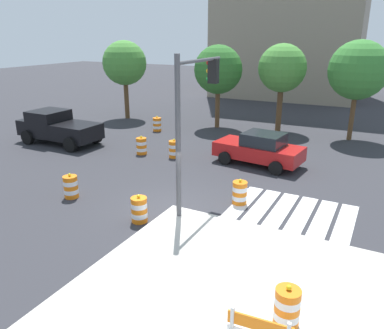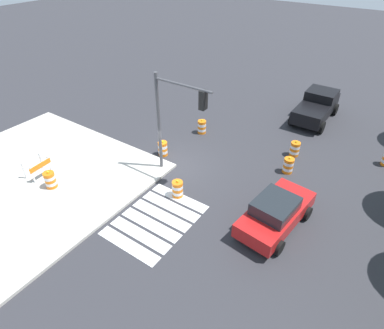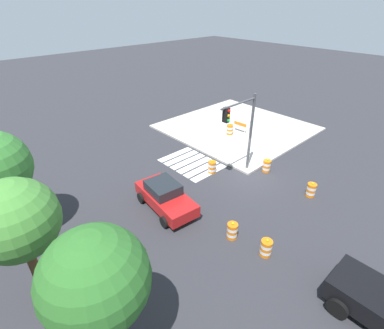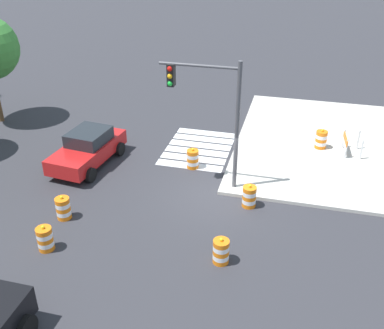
% 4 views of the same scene
% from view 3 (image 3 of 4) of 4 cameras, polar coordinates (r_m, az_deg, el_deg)
% --- Properties ---
extents(ground_plane, '(120.00, 120.00, 0.00)m').
position_cam_3_polar(ground_plane, '(20.60, 11.15, -2.16)').
color(ground_plane, '#2D2D33').
extents(sidewalk_corner, '(12.00, 12.00, 0.15)m').
position_cam_3_polar(sidewalk_corner, '(28.03, 8.92, 7.36)').
color(sidewalk_corner, '#BCB7AD').
rests_on(sidewalk_corner, ground).
extents(crosswalk_stripes, '(4.35, 3.20, 0.02)m').
position_cam_3_polar(crosswalk_stripes, '(21.66, -0.15, 0.27)').
color(crosswalk_stripes, silver).
rests_on(crosswalk_stripes, ground).
extents(sports_car, '(4.48, 2.50, 1.63)m').
position_cam_3_polar(sports_car, '(16.92, -5.40, -6.33)').
color(sports_car, red).
rests_on(sports_car, ground).
extents(traffic_barrel_near_corner, '(0.56, 0.56, 1.02)m').
position_cam_3_polar(traffic_barrel_near_corner, '(19.47, 22.74, -4.72)').
color(traffic_barrel_near_corner, orange).
rests_on(traffic_barrel_near_corner, ground).
extents(traffic_barrel_crosswalk_end, '(0.56, 0.56, 1.02)m').
position_cam_3_polar(traffic_barrel_crosswalk_end, '(14.78, 14.60, -15.85)').
color(traffic_barrel_crosswalk_end, orange).
rests_on(traffic_barrel_crosswalk_end, ground).
extents(traffic_barrel_median_near, '(0.56, 0.56, 1.02)m').
position_cam_3_polar(traffic_barrel_median_near, '(20.36, 4.02, -0.52)').
color(traffic_barrel_median_near, orange).
rests_on(traffic_barrel_median_near, ground).
extents(traffic_barrel_median_far, '(0.56, 0.56, 1.02)m').
position_cam_3_polar(traffic_barrel_median_far, '(21.15, 14.71, -0.26)').
color(traffic_barrel_median_far, orange).
rests_on(traffic_barrel_median_far, ground).
extents(traffic_barrel_lane_center, '(0.56, 0.56, 1.02)m').
position_cam_3_polar(traffic_barrel_lane_center, '(15.31, 8.05, -13.00)').
color(traffic_barrel_lane_center, orange).
rests_on(traffic_barrel_lane_center, ground).
extents(traffic_barrel_on_sidewalk, '(0.56, 0.56, 1.02)m').
position_cam_3_polar(traffic_barrel_on_sidewalk, '(26.12, 7.59, 6.96)').
color(traffic_barrel_on_sidewalk, orange).
rests_on(traffic_barrel_on_sidewalk, sidewalk_corner).
extents(construction_barricade, '(1.30, 0.86, 1.00)m').
position_cam_3_polar(construction_barricade, '(26.86, 9.80, 7.73)').
color(construction_barricade, silver).
rests_on(construction_barricade, sidewalk_corner).
extents(traffic_light_pole, '(0.47, 3.29, 5.50)m').
position_cam_3_polar(traffic_light_pole, '(18.73, 9.91, 8.06)').
color(traffic_light_pole, '#4C4C51').
rests_on(traffic_light_pole, sidewalk_corner).
extents(street_tree_streetside_far, '(3.08, 3.08, 5.67)m').
position_cam_3_polar(street_tree_streetside_far, '(12.01, -31.85, -9.56)').
color(street_tree_streetside_far, brown).
rests_on(street_tree_streetside_far, ground).
extents(street_tree_corner_lot, '(3.24, 3.24, 5.57)m').
position_cam_3_polar(street_tree_corner_lot, '(9.23, -18.74, -21.00)').
color(street_tree_corner_lot, brown).
rests_on(street_tree_corner_lot, ground).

